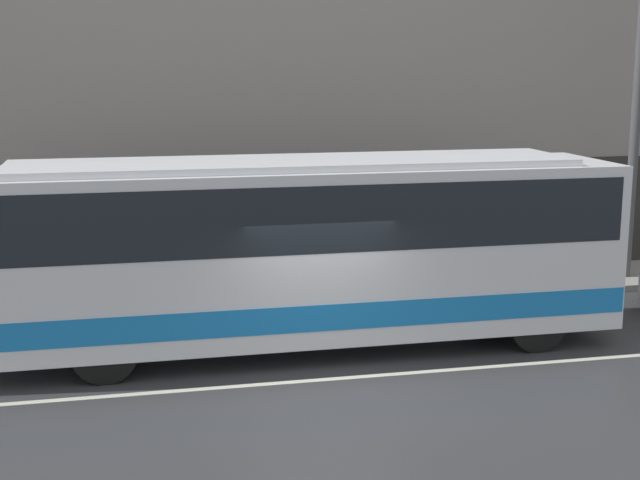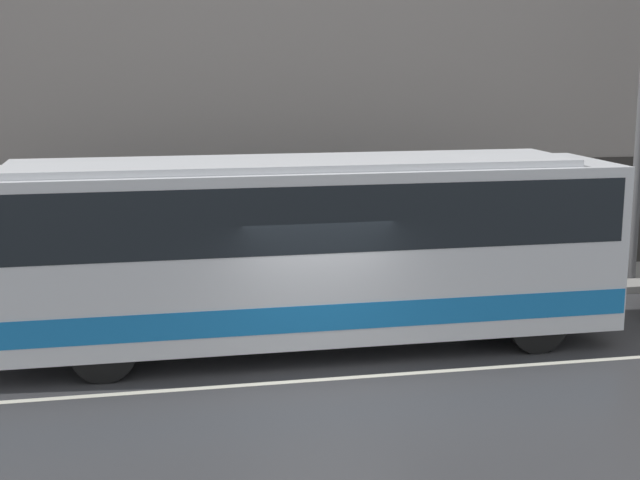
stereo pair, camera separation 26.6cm
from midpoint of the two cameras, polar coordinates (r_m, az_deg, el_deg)
name	(u,v)px [view 1 (the left image)]	position (r m, az deg, el deg)	size (l,w,h in m)	color
ground_plane	(327,380)	(14.65, -0.09, -8.92)	(60.00, 60.00, 0.00)	#38383A
sidewalk	(274,295)	(19.49, -3.36, -3.55)	(60.00, 2.36, 0.16)	gray
building_facade	(261,6)	(20.18, -4.19, 14.74)	(60.00, 0.35, 12.99)	gray
lane_stripe	(327,379)	(14.65, -0.09, -8.91)	(54.00, 0.14, 0.01)	beige
transit_bus	(296,244)	(15.74, -2.01, -0.23)	(11.50, 2.54, 3.41)	silver
utility_pole_near	(637,98)	(21.46, 19.31, 8.60)	(0.22, 0.22, 8.26)	#4C4C4F
pedestrian_waiting	(311,262)	(19.21, -0.99, -1.40)	(0.36, 0.36, 1.50)	#333338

